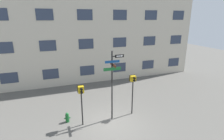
# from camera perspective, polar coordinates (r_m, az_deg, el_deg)

# --- Properties ---
(ground_plane) EXTENTS (60.00, 60.00, 0.00)m
(ground_plane) POSITION_cam_1_polar(r_m,az_deg,el_deg) (11.42, 0.03, -17.00)
(ground_plane) COLOR #595651
(building_facade) EXTENTS (24.00, 0.63, 13.19)m
(building_facade) POSITION_cam_1_polar(r_m,az_deg,el_deg) (17.05, -9.05, 17.37)
(building_facade) COLOR beige
(building_facade) RESTS_ON ground_plane
(street_sign_pole) EXTENTS (1.30, 1.02, 4.48)m
(street_sign_pole) POSITION_cam_1_polar(r_m,az_deg,el_deg) (10.70, 0.28, -3.11)
(street_sign_pole) COLOR black
(street_sign_pole) RESTS_ON ground_plane
(pedestrian_signal_left) EXTENTS (0.39, 0.40, 2.57)m
(pedestrian_signal_left) POSITION_cam_1_polar(r_m,az_deg,el_deg) (10.46, -10.00, -7.87)
(pedestrian_signal_left) COLOR black
(pedestrian_signal_left) RESTS_ON ground_plane
(pedestrian_signal_right) EXTENTS (0.41, 0.40, 2.76)m
(pedestrian_signal_right) POSITION_cam_1_polar(r_m,az_deg,el_deg) (11.54, 6.84, -4.57)
(pedestrian_signal_right) COLOR black
(pedestrian_signal_right) RESTS_ON ground_plane
(fire_hydrant) EXTENTS (0.39, 0.23, 0.65)m
(fire_hydrant) POSITION_cam_1_polar(r_m,az_deg,el_deg) (11.73, -14.40, -14.79)
(fire_hydrant) COLOR #196028
(fire_hydrant) RESTS_ON ground_plane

